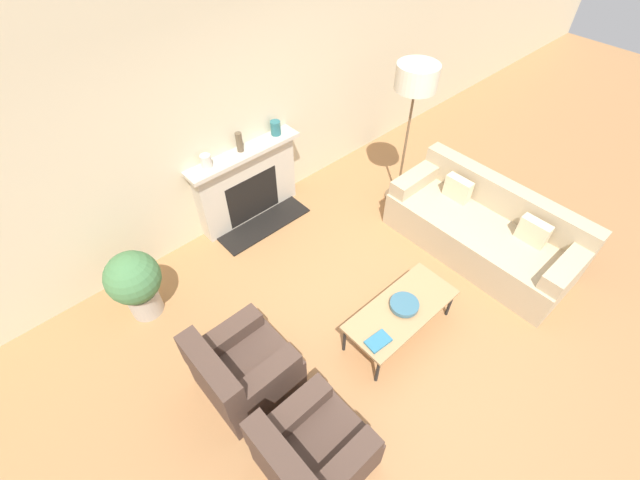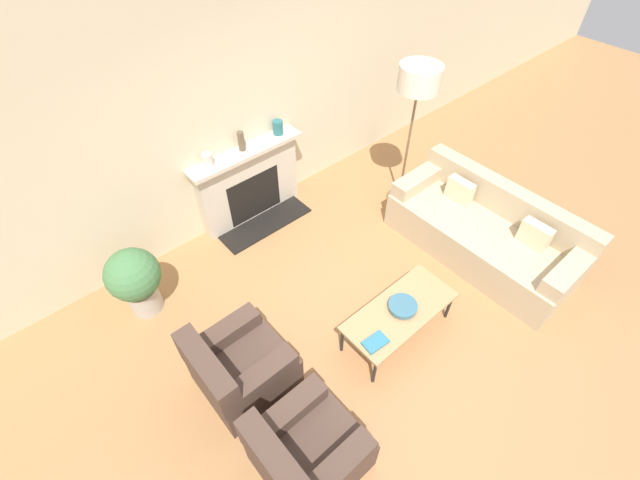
% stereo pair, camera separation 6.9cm
% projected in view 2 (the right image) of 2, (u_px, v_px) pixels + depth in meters
% --- Properties ---
extents(ground_plane, '(18.00, 18.00, 0.00)m').
position_uv_depth(ground_plane, '(392.00, 325.00, 4.48)').
color(ground_plane, '#A87547').
extents(wall_back, '(18.00, 0.06, 2.90)m').
position_uv_depth(wall_back, '(240.00, 107.00, 4.74)').
color(wall_back, beige).
rests_on(wall_back, ground_plane).
extents(fireplace, '(1.47, 0.59, 1.00)m').
position_uv_depth(fireplace, '(250.00, 185.00, 5.32)').
color(fireplace, beige).
rests_on(fireplace, ground_plane).
extents(couch, '(0.91, 2.16, 0.82)m').
position_uv_depth(couch, '(484.00, 233.00, 4.99)').
color(couch, tan).
rests_on(couch, ground_plane).
extents(armchair_near, '(0.79, 0.74, 0.80)m').
position_uv_depth(armchair_near, '(306.00, 453.00, 3.33)').
color(armchair_near, '#4C382D').
rests_on(armchair_near, ground_plane).
extents(armchair_far, '(0.79, 0.74, 0.80)m').
position_uv_depth(armchair_far, '(239.00, 369.00, 3.82)').
color(armchair_far, '#4C382D').
rests_on(armchair_far, ground_plane).
extents(coffee_table, '(1.19, 0.52, 0.40)m').
position_uv_depth(coffee_table, '(400.00, 312.00, 4.15)').
color(coffee_table, tan).
rests_on(coffee_table, ground_plane).
extents(bowl, '(0.28, 0.28, 0.06)m').
position_uv_depth(bowl, '(403.00, 306.00, 4.12)').
color(bowl, '#38667A').
rests_on(bowl, coffee_table).
extents(book, '(0.24, 0.16, 0.02)m').
position_uv_depth(book, '(375.00, 342.00, 3.88)').
color(book, teal).
rests_on(book, coffee_table).
extents(floor_lamp, '(0.48, 0.48, 1.85)m').
position_uv_depth(floor_lamp, '(418.00, 86.00, 4.73)').
color(floor_lamp, brown).
rests_on(floor_lamp, ground_plane).
extents(mantel_vase_left, '(0.12, 0.12, 0.15)m').
position_uv_depth(mantel_vase_left, '(208.00, 160.00, 4.69)').
color(mantel_vase_left, beige).
rests_on(mantel_vase_left, fireplace).
extents(mantel_vase_center_left, '(0.08, 0.08, 0.24)m').
position_uv_depth(mantel_vase_center_left, '(241.00, 141.00, 4.86)').
color(mantel_vase_center_left, brown).
rests_on(mantel_vase_center_left, fireplace).
extents(mantel_vase_center_right, '(0.12, 0.12, 0.17)m').
position_uv_depth(mantel_vase_center_right, '(278.00, 127.00, 5.12)').
color(mantel_vase_center_right, '#28666B').
rests_on(mantel_vase_center_right, fireplace).
extents(potted_plant, '(0.54, 0.54, 0.82)m').
position_uv_depth(potted_plant, '(135.00, 279.00, 4.30)').
color(potted_plant, '#B2A899').
rests_on(potted_plant, ground_plane).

